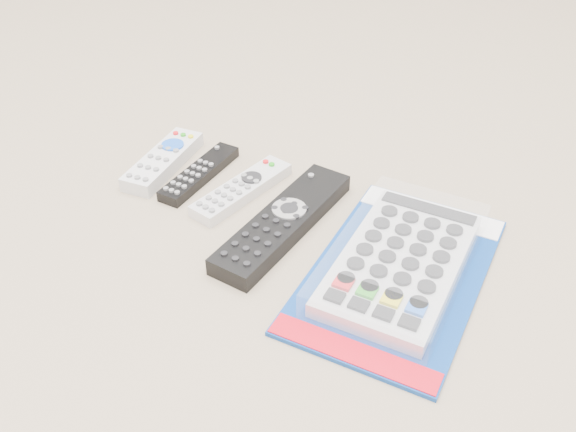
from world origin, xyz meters
The scene contains 5 objects.
remote_small_grey centered at (-0.21, 0.06, 0.01)m, with size 0.07×0.17×0.03m.
remote_slim_black centered at (-0.14, 0.06, 0.01)m, with size 0.04×0.16×0.02m.
remote_silver_dvd centered at (-0.06, 0.06, 0.01)m, with size 0.08×0.18×0.02m.
remote_large_black centered at (0.03, 0.01, 0.01)m, with size 0.08×0.27×0.03m.
jumbo_remote_packaged centered at (0.20, 0.01, 0.02)m, with size 0.21×0.34×0.04m.
Camera 1 is at (0.37, -0.59, 0.55)m, focal length 40.00 mm.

